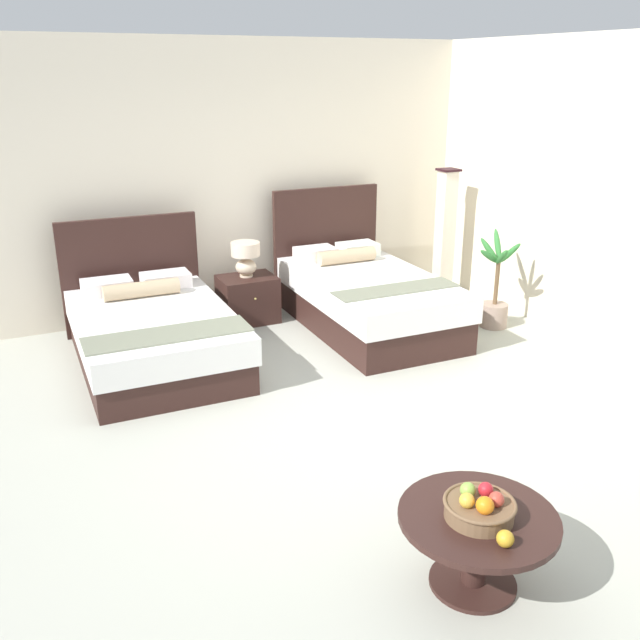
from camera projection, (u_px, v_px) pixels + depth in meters
The scene contains 12 objects.
ground_plane at pixel (361, 432), 5.19m from camera, with size 9.37×10.01×0.02m, color #B1B2A4.
wall_back at pixel (222, 179), 7.42m from camera, with size 9.37×0.12×2.86m, color beige.
wall_side_right at pixel (628, 202), 6.19m from camera, with size 0.12×5.61×2.86m, color beige.
bed_near_window at pixel (153, 332), 6.32m from camera, with size 1.38×2.06×1.17m.
bed_near_corner at pixel (366, 297), 7.18m from camera, with size 1.27×2.18×1.30m.
nightstand at pixel (248, 299), 7.36m from camera, with size 0.58×0.48×0.49m.
table_lamp at pixel (246, 256), 7.22m from camera, with size 0.30×0.30×0.37m.
coffee_table at pixel (477, 534), 3.54m from camera, with size 0.81×0.81×0.43m.
fruit_bowl at pixel (479, 507), 3.45m from camera, with size 0.36×0.36×0.17m.
loose_apple at pixel (505, 539), 3.25m from camera, with size 0.08×0.08×0.08m.
floor_lamp_corner at pixel (445, 234), 8.04m from camera, with size 0.21×0.21×1.49m.
potted_palm at pixel (495, 298), 7.18m from camera, with size 0.53×0.56×1.00m.
Camera 1 is at (-2.22, -4.03, 2.55)m, focal length 39.00 mm.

